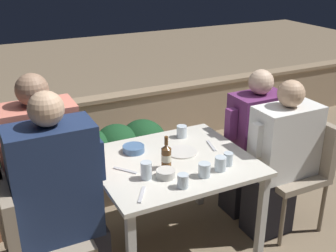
{
  "coord_description": "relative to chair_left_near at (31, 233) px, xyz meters",
  "views": [
    {
      "loc": [
        -1.14,
        -2.23,
        2.01
      ],
      "look_at": [
        0.0,
        0.07,
        0.93
      ],
      "focal_mm": 45.0,
      "sensor_mm": 36.0,
      "label": 1
    }
  ],
  "objects": [
    {
      "name": "ground_plane",
      "position": [
        0.97,
        0.13,
        -0.53
      ],
      "size": [
        16.0,
        16.0,
        0.0
      ],
      "primitive_type": "plane",
      "color": "#847056"
    },
    {
      "name": "parapet_wall",
      "position": [
        0.97,
        1.86,
        -0.22
      ],
      "size": [
        9.0,
        0.18,
        0.61
      ],
      "color": "tan",
      "rests_on": "ground_plane"
    },
    {
      "name": "dining_table",
      "position": [
        0.97,
        0.13,
        0.09
      ],
      "size": [
        1.03,
        0.9,
        0.71
      ],
      "color": "silver",
      "rests_on": "ground_plane"
    },
    {
      "name": "planter_hedge",
      "position": [
        0.89,
        1.01,
        -0.18
      ],
      "size": [
        0.88,
        0.47,
        0.64
      ],
      "color": "brown",
      "rests_on": "ground_plane"
    },
    {
      "name": "chair_left_near",
      "position": [
        0.0,
        0.0,
        0.0
      ],
      "size": [
        0.45,
        0.45,
        0.86
      ],
      "color": "gray",
      "rests_on": "ground_plane"
    },
    {
      "name": "person_navy_jumper",
      "position": [
        0.19,
        0.0,
        0.14
      ],
      "size": [
        0.52,
        0.26,
        1.35
      ],
      "color": "#282833",
      "rests_on": "ground_plane"
    },
    {
      "name": "chair_left_far",
      "position": [
        -0.02,
        0.29,
        0.0
      ],
      "size": [
        0.45,
        0.45,
        0.86
      ],
      "color": "gray",
      "rests_on": "ground_plane"
    },
    {
      "name": "person_coral_top",
      "position": [
        0.18,
        0.29,
        0.15
      ],
      "size": [
        0.51,
        0.26,
        1.37
      ],
      "color": "#282833",
      "rests_on": "ground_plane"
    },
    {
      "name": "chair_right_near",
      "position": [
        1.96,
        -0.02,
        0.0
      ],
      "size": [
        0.45,
        0.45,
        0.86
      ],
      "color": "gray",
      "rests_on": "ground_plane"
    },
    {
      "name": "person_white_polo",
      "position": [
        1.76,
        -0.02,
        0.06
      ],
      "size": [
        0.52,
        0.26,
        1.19
      ],
      "color": "#282833",
      "rests_on": "ground_plane"
    },
    {
      "name": "chair_right_far",
      "position": [
        1.96,
        0.31,
        0.0
      ],
      "size": [
        0.45,
        0.45,
        0.86
      ],
      "color": "gray",
      "rests_on": "ground_plane"
    },
    {
      "name": "person_purple_stripe",
      "position": [
        1.76,
        0.31,
        0.06
      ],
      "size": [
        0.49,
        0.26,
        1.19
      ],
      "color": "#282833",
      "rests_on": "ground_plane"
    },
    {
      "name": "beer_bottle",
      "position": [
        0.88,
        0.05,
        0.26
      ],
      "size": [
        0.07,
        0.07,
        0.22
      ],
      "color": "brown",
      "rests_on": "dining_table"
    },
    {
      "name": "plate_0",
      "position": [
        1.07,
        0.2,
        0.18
      ],
      "size": [
        0.21,
        0.21,
        0.01
      ],
      "color": "silver",
      "rests_on": "dining_table"
    },
    {
      "name": "bowl_0",
      "position": [
        0.82,
        -0.05,
        0.21
      ],
      "size": [
        0.12,
        0.12,
        0.05
      ],
      "color": "beige",
      "rests_on": "dining_table"
    },
    {
      "name": "bowl_1",
      "position": [
        0.78,
        0.36,
        0.2
      ],
      "size": [
        0.15,
        0.15,
        0.05
      ],
      "color": "#4C709E",
      "rests_on": "dining_table"
    },
    {
      "name": "glass_cup_0",
      "position": [
        1.2,
        0.43,
        0.22
      ],
      "size": [
        0.08,
        0.08,
        0.09
      ],
      "color": "silver",
      "rests_on": "dining_table"
    },
    {
      "name": "glass_cup_1",
      "position": [
        0.86,
        -0.21,
        0.22
      ],
      "size": [
        0.07,
        0.07,
        0.09
      ],
      "color": "silver",
      "rests_on": "dining_table"
    },
    {
      "name": "glass_cup_2",
      "position": [
        1.26,
        -0.09,
        0.22
      ],
      "size": [
        0.06,
        0.06,
        0.09
      ],
      "color": "silver",
      "rests_on": "dining_table"
    },
    {
      "name": "glass_cup_3",
      "position": [
        0.71,
        -0.02,
        0.23
      ],
      "size": [
        0.07,
        0.07,
        0.11
      ],
      "color": "silver",
      "rests_on": "dining_table"
    },
    {
      "name": "glass_cup_4",
      "position": [
        1.17,
        -0.13,
        0.22
      ],
      "size": [
        0.07,
        0.07,
        0.09
      ],
      "color": "silver",
      "rests_on": "dining_table"
    },
    {
      "name": "glass_cup_5",
      "position": [
        1.04,
        -0.15,
        0.22
      ],
      "size": [
        0.08,
        0.08,
        0.09
      ],
      "color": "silver",
      "rests_on": "dining_table"
    },
    {
      "name": "fork_0",
      "position": [
        0.61,
        -0.18,
        0.18
      ],
      "size": [
        0.11,
        0.15,
        0.01
      ],
      "color": "silver",
      "rests_on": "dining_table"
    },
    {
      "name": "fork_1",
      "position": [
        1.31,
        0.2,
        0.18
      ],
      "size": [
        0.06,
        0.17,
        0.01
      ],
      "color": "silver",
      "rests_on": "dining_table"
    },
    {
      "name": "fork_2",
      "position": [
        0.63,
        0.13,
        0.18
      ],
      "size": [
        0.12,
        0.15,
        0.01
      ],
      "color": "silver",
      "rests_on": "dining_table"
    }
  ]
}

